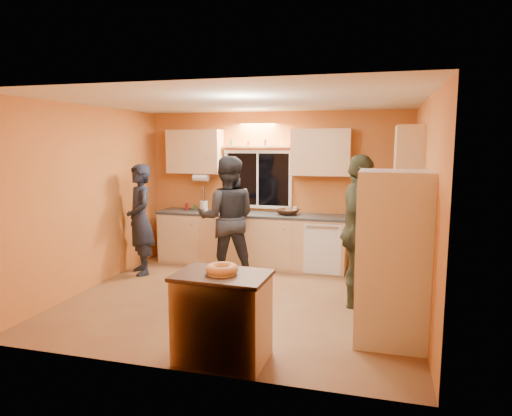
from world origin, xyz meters
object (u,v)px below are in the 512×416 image
(island, at_px, (222,316))
(refrigerator, at_px, (392,257))
(person_left, at_px, (140,220))
(person_right, at_px, (358,231))
(person_center, at_px, (227,218))

(island, bearing_deg, refrigerator, 31.76)
(person_left, xyz_separation_m, person_right, (3.40, -0.58, 0.09))
(island, height_order, person_left, person_left)
(island, distance_m, person_left, 3.33)
(person_center, xyz_separation_m, person_right, (1.99, -0.71, 0.03))
(refrigerator, relative_size, person_right, 0.93)
(refrigerator, xyz_separation_m, person_center, (-2.38, 1.68, 0.04))
(island, relative_size, person_center, 0.48)
(person_center, bearing_deg, island, 92.10)
(island, relative_size, person_right, 0.47)
(refrigerator, relative_size, person_center, 0.96)
(refrigerator, distance_m, person_center, 2.91)
(refrigerator, xyz_separation_m, person_left, (-3.79, 1.56, -0.03))
(island, bearing_deg, person_center, 110.15)
(refrigerator, distance_m, person_left, 4.10)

